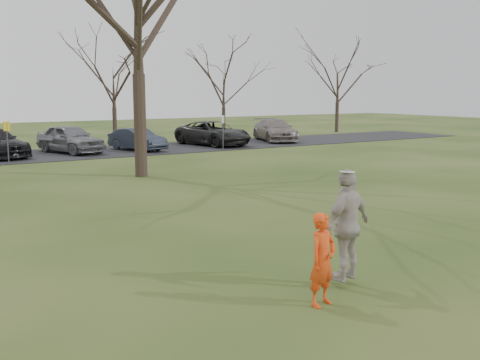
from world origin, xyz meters
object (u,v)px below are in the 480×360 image
car_7 (275,130)px  car_6 (213,133)px  catching_play (347,225)px  big_tree (137,2)px  car_5 (137,139)px  player_defender (323,260)px  car_4 (70,139)px

car_7 → car_6: bearing=-157.9°
catching_play → big_tree: 15.71m
car_6 → car_5: bearing=174.0°
player_defender → catching_play: 1.15m
car_5 → car_6: 5.42m
player_defender → car_7: bearing=42.8°
player_defender → big_tree: size_ratio=0.11×
big_tree → car_4: bearing=90.8°
car_6 → catching_play: 26.76m
player_defender → car_4: car_4 is taller
car_4 → car_7: size_ratio=0.90×
car_5 → car_6: car_6 is taller
car_5 → car_7: size_ratio=0.76×
car_4 → big_tree: 11.95m
catching_play → car_7: bearing=57.1°
player_defender → car_6: bearing=51.4°
catching_play → big_tree: (1.88, 14.45, 5.86)m
player_defender → car_5: 25.29m
player_defender → car_6: car_6 is taller
car_7 → car_4: bearing=-161.8°
car_7 → big_tree: big_tree is taller
player_defender → catching_play: (0.97, 0.49, 0.36)m
car_7 → catching_play: catching_play is taller
player_defender → car_4: size_ratio=0.33×
car_5 → car_6: (5.39, 0.49, 0.12)m
big_tree → car_5: bearing=69.3°
car_7 → big_tree: (-14.21, -10.41, 6.20)m
car_5 → car_7: (10.61, 0.90, 0.11)m
car_5 → player_defender: bearing=-122.7°
catching_play → big_tree: bearing=82.6°
car_5 → catching_play: catching_play is taller
car_4 → catching_play: 24.76m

